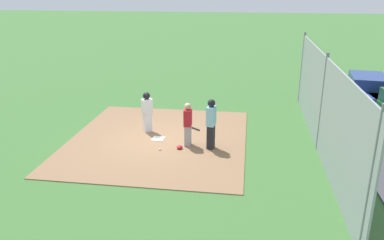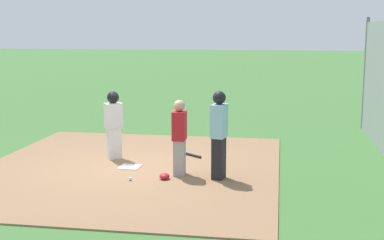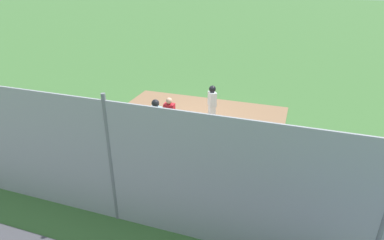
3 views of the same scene
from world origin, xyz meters
TOP-DOWN VIEW (x-y plane):
  - ground_plane at (0.00, 0.00)m, footprint 140.00×140.00m
  - dirt_infield at (0.00, 0.00)m, footprint 7.20×6.40m
  - home_plate at (0.00, 0.00)m, footprint 0.46×0.46m
  - catcher at (-0.41, -1.18)m, footprint 0.39×0.27m
  - umpire at (-0.56, -2.00)m, footprint 0.42×0.33m
  - runner at (0.71, 0.57)m, footprint 0.43×0.46m
  - baseball_bat at (1.27, -1.11)m, footprint 0.51×0.62m
  - catcher_mask at (-0.78, -0.94)m, footprint 0.24×0.20m
  - baseball at (-0.99, -0.29)m, footprint 0.07×0.07m
  - backstop_fence at (0.00, -5.68)m, footprint 12.00×0.10m
  - parked_car_blue at (6.14, -8.88)m, footprint 4.37×2.26m

SIDE VIEW (x-z plane):
  - ground_plane at x=0.00m, z-range 0.00..0.00m
  - dirt_infield at x=0.00m, z-range 0.00..0.03m
  - home_plate at x=0.00m, z-range 0.03..0.05m
  - baseball_bat at x=1.27m, z-range 0.03..0.09m
  - baseball at x=-0.99m, z-range 0.03..0.10m
  - catcher_mask at x=-0.78m, z-range 0.03..0.15m
  - parked_car_blue at x=6.14m, z-range -0.03..1.25m
  - catcher at x=-0.41m, z-range 0.05..1.61m
  - runner at x=0.71m, z-range 0.13..1.70m
  - umpire at x=-0.56m, z-range 0.08..1.85m
  - backstop_fence at x=0.00m, z-range -0.07..3.28m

